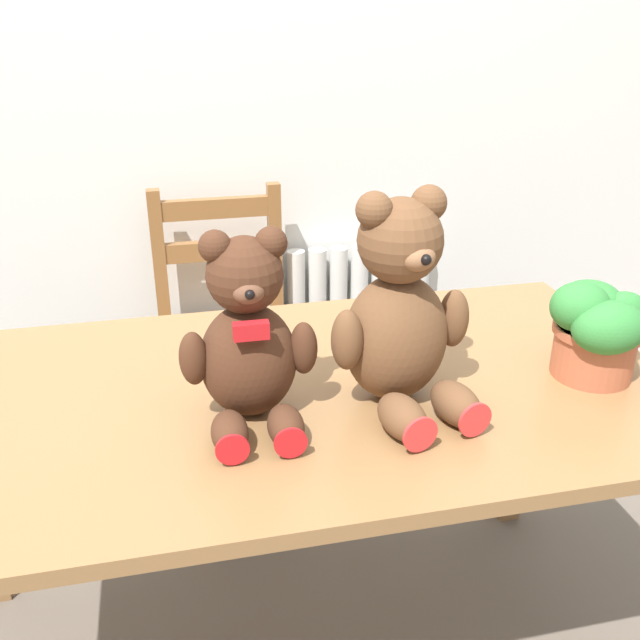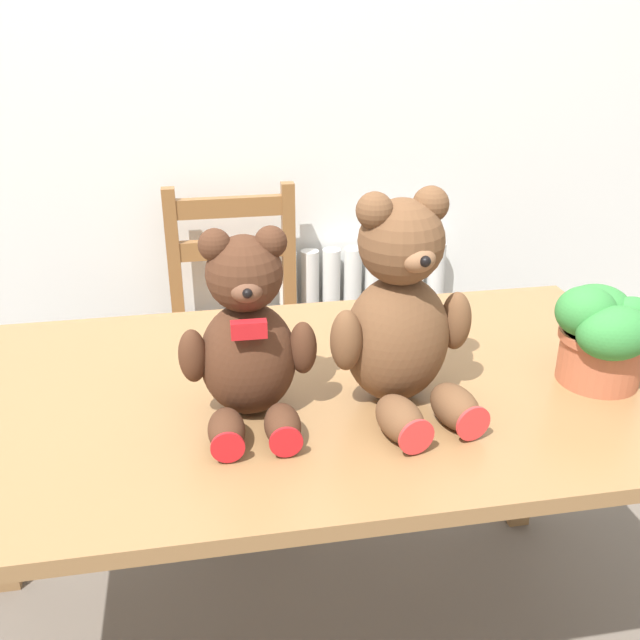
{
  "view_description": "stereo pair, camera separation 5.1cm",
  "coord_description": "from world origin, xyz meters",
  "px_view_note": "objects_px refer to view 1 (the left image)",
  "views": [
    {
      "loc": [
        -0.21,
        -0.79,
        1.44
      ],
      "look_at": [
        0.05,
        0.34,
        0.91
      ],
      "focal_mm": 40.0,
      "sensor_mm": 36.0,
      "label": 1
    },
    {
      "loc": [
        -0.16,
        -0.8,
        1.44
      ],
      "look_at": [
        0.05,
        0.34,
        0.91
      ],
      "focal_mm": 40.0,
      "sensor_mm": 36.0,
      "label": 2
    }
  ],
  "objects_px": {
    "teddy_bear_right": "(401,315)",
    "potted_plant": "(597,327)",
    "wooden_chair_behind": "(227,341)",
    "teddy_bear_left": "(248,341)"
  },
  "relations": [
    {
      "from": "teddy_bear_left",
      "to": "potted_plant",
      "type": "relative_size",
      "value": 1.69
    },
    {
      "from": "wooden_chair_behind",
      "to": "potted_plant",
      "type": "bearing_deg",
      "value": 126.71
    },
    {
      "from": "potted_plant",
      "to": "teddy_bear_left",
      "type": "bearing_deg",
      "value": 179.58
    },
    {
      "from": "wooden_chair_behind",
      "to": "teddy_bear_right",
      "type": "distance_m",
      "value": 1.02
    },
    {
      "from": "teddy_bear_right",
      "to": "potted_plant",
      "type": "height_order",
      "value": "teddy_bear_right"
    },
    {
      "from": "teddy_bear_left",
      "to": "potted_plant",
      "type": "distance_m",
      "value": 0.69
    },
    {
      "from": "teddy_bear_left",
      "to": "teddy_bear_right",
      "type": "bearing_deg",
      "value": -179.25
    },
    {
      "from": "wooden_chair_behind",
      "to": "teddy_bear_left",
      "type": "distance_m",
      "value": 0.97
    },
    {
      "from": "teddy_bear_right",
      "to": "potted_plant",
      "type": "xyz_separation_m",
      "value": [
        0.41,
        -0.0,
        -0.07
      ]
    },
    {
      "from": "teddy_bear_left",
      "to": "wooden_chair_behind",
      "type": "bearing_deg",
      "value": -90.94
    }
  ]
}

